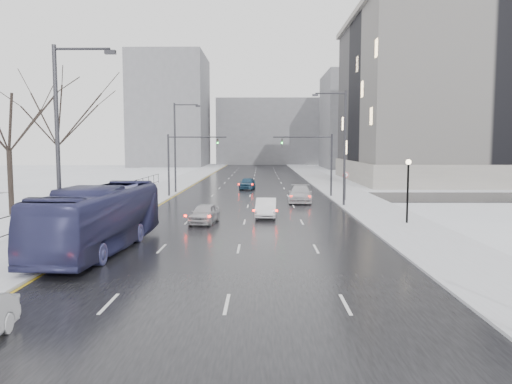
{
  "coord_description": "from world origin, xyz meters",
  "views": [
    {
      "loc": [
        1.15,
        -3.38,
        5.39
      ],
      "look_at": [
        0.84,
        27.22,
        2.5
      ],
      "focal_mm": 35.0,
      "sensor_mm": 36.0,
      "label": 1
    }
  ],
  "objects_px": {
    "streetlight_r_mid": "(342,142)",
    "tree_park_d": "(12,216)",
    "lamppost_r_mid": "(408,182)",
    "mast_signal_left": "(179,157)",
    "sedan_center_near": "(204,213)",
    "sedan_center_far": "(247,183)",
    "streetlight_l_near": "(62,140)",
    "bus": "(100,218)",
    "no_uturn_sign": "(346,178)",
    "mast_signal_right": "(321,158)",
    "tree_park_e": "(60,201)",
    "sedan_right_near": "(266,208)",
    "sedan_right_far": "(300,194)",
    "streetlight_l_far": "(177,143)"
  },
  "relations": [
    {
      "from": "tree_park_d",
      "to": "mast_signal_left",
      "type": "distance_m",
      "value": 17.96
    },
    {
      "from": "sedan_right_far",
      "to": "sedan_center_far",
      "type": "xyz_separation_m",
      "value": [
        -5.35,
        13.81,
        -0.05
      ]
    },
    {
      "from": "streetlight_l_near",
      "to": "mast_signal_left",
      "type": "relative_size",
      "value": 1.54
    },
    {
      "from": "streetlight_r_mid",
      "to": "no_uturn_sign",
      "type": "height_order",
      "value": "streetlight_r_mid"
    },
    {
      "from": "sedan_right_near",
      "to": "sedan_center_near",
      "type": "bearing_deg",
      "value": -143.14
    },
    {
      "from": "sedan_center_far",
      "to": "streetlight_l_near",
      "type": "bearing_deg",
      "value": -96.95
    },
    {
      "from": "sedan_right_far",
      "to": "sedan_center_near",
      "type": "bearing_deg",
      "value": -116.15
    },
    {
      "from": "lamppost_r_mid",
      "to": "mast_signal_right",
      "type": "height_order",
      "value": "mast_signal_right"
    },
    {
      "from": "mast_signal_left",
      "to": "sedan_center_far",
      "type": "distance_m",
      "value": 11.82
    },
    {
      "from": "streetlight_l_near",
      "to": "no_uturn_sign",
      "type": "height_order",
      "value": "streetlight_l_near"
    },
    {
      "from": "streetlight_l_near",
      "to": "mast_signal_right",
      "type": "height_order",
      "value": "streetlight_l_near"
    },
    {
      "from": "sedan_right_far",
      "to": "sedan_center_far",
      "type": "height_order",
      "value": "sedan_right_far"
    },
    {
      "from": "mast_signal_right",
      "to": "sedan_center_far",
      "type": "xyz_separation_m",
      "value": [
        -7.83,
        9.05,
        -3.35
      ]
    },
    {
      "from": "streetlight_l_far",
      "to": "no_uturn_sign",
      "type": "xyz_separation_m",
      "value": [
        17.37,
        -8.0,
        -3.32
      ]
    },
    {
      "from": "mast_signal_left",
      "to": "sedan_center_near",
      "type": "bearing_deg",
      "value": -75.28
    },
    {
      "from": "tree_park_e",
      "to": "streetlight_r_mid",
      "type": "bearing_deg",
      "value": -8.63
    },
    {
      "from": "mast_signal_right",
      "to": "sedan_center_far",
      "type": "distance_m",
      "value": 12.42
    },
    {
      "from": "bus",
      "to": "tree_park_e",
      "type": "bearing_deg",
      "value": 120.08
    },
    {
      "from": "no_uturn_sign",
      "to": "mast_signal_left",
      "type": "bearing_deg",
      "value": 166.4
    },
    {
      "from": "streetlight_r_mid",
      "to": "bus",
      "type": "xyz_separation_m",
      "value": [
        -15.17,
        -18.47,
        -3.92
      ]
    },
    {
      "from": "streetlight_r_mid",
      "to": "streetlight_l_far",
      "type": "relative_size",
      "value": 1.0
    },
    {
      "from": "streetlight_l_near",
      "to": "streetlight_l_far",
      "type": "distance_m",
      "value": 32.0
    },
    {
      "from": "lamppost_r_mid",
      "to": "mast_signal_left",
      "type": "bearing_deg",
      "value": 135.52
    },
    {
      "from": "tree_park_d",
      "to": "streetlight_l_near",
      "type": "relative_size",
      "value": 1.25
    },
    {
      "from": "streetlight_r_mid",
      "to": "sedan_center_near",
      "type": "xyz_separation_m",
      "value": [
        -10.89,
        -9.51,
        -4.91
      ]
    },
    {
      "from": "sedan_right_near",
      "to": "tree_park_d",
      "type": "bearing_deg",
      "value": -179.31
    },
    {
      "from": "mast_signal_right",
      "to": "sedan_center_near",
      "type": "xyz_separation_m",
      "value": [
        -10.05,
        -17.51,
        -3.4
      ]
    },
    {
      "from": "streetlight_l_near",
      "to": "sedan_center_near",
      "type": "relative_size",
      "value": 2.55
    },
    {
      "from": "streetlight_l_far",
      "to": "lamppost_r_mid",
      "type": "distance_m",
      "value": 29.3
    },
    {
      "from": "bus",
      "to": "mast_signal_left",
      "type": "bearing_deg",
      "value": 94.3
    },
    {
      "from": "bus",
      "to": "sedan_right_far",
      "type": "bearing_deg",
      "value": 64.97
    },
    {
      "from": "bus",
      "to": "tree_park_d",
      "type": "bearing_deg",
      "value": 134.48
    },
    {
      "from": "sedan_center_near",
      "to": "sedan_center_far",
      "type": "xyz_separation_m",
      "value": [
        2.23,
        26.56,
        0.05
      ]
    },
    {
      "from": "tree_park_d",
      "to": "no_uturn_sign",
      "type": "xyz_separation_m",
      "value": [
        27.0,
        10.0,
        2.3
      ]
    },
    {
      "from": "sedan_center_near",
      "to": "sedan_right_near",
      "type": "bearing_deg",
      "value": 42.18
    },
    {
      "from": "sedan_center_far",
      "to": "mast_signal_left",
      "type": "bearing_deg",
      "value": -122.29
    },
    {
      "from": "tree_park_e",
      "to": "streetlight_l_near",
      "type": "bearing_deg",
      "value": -67.31
    },
    {
      "from": "tree_park_e",
      "to": "streetlight_r_mid",
      "type": "distance_m",
      "value": 27.25
    },
    {
      "from": "streetlight_l_near",
      "to": "sedan_center_near",
      "type": "height_order",
      "value": "streetlight_l_near"
    },
    {
      "from": "tree_park_e",
      "to": "sedan_center_far",
      "type": "distance_m",
      "value": 22.0
    },
    {
      "from": "sedan_right_near",
      "to": "bus",
      "type": "bearing_deg",
      "value": -123.24
    },
    {
      "from": "mast_signal_left",
      "to": "sedan_center_near",
      "type": "relative_size",
      "value": 1.65
    },
    {
      "from": "tree_park_d",
      "to": "streetlight_r_mid",
      "type": "xyz_separation_m",
      "value": [
        25.97,
        6.0,
        5.62
      ]
    },
    {
      "from": "lamppost_r_mid",
      "to": "no_uturn_sign",
      "type": "distance_m",
      "value": 14.13
    },
    {
      "from": "mast_signal_left",
      "to": "sedan_center_near",
      "type": "distance_m",
      "value": 18.42
    },
    {
      "from": "streetlight_r_mid",
      "to": "tree_park_d",
      "type": "bearing_deg",
      "value": -166.99
    },
    {
      "from": "streetlight_l_near",
      "to": "streetlight_l_far",
      "type": "height_order",
      "value": "same"
    },
    {
      "from": "streetlight_l_near",
      "to": "mast_signal_right",
      "type": "xyz_separation_m",
      "value": [
        15.49,
        28.0,
        -1.51
      ]
    },
    {
      "from": "bus",
      "to": "sedan_right_far",
      "type": "distance_m",
      "value": 24.75
    },
    {
      "from": "mast_signal_left",
      "to": "sedan_center_near",
      "type": "height_order",
      "value": "mast_signal_left"
    }
  ]
}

